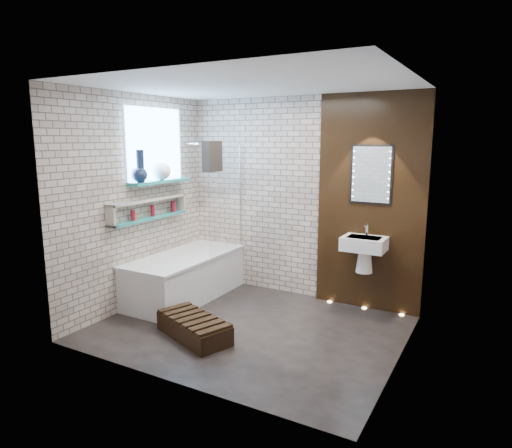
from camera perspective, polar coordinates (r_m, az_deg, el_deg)
The scene contains 15 objects.
ground at distance 5.13m, azimuth -0.83°, elevation -13.00°, with size 3.20×3.20×0.00m, color black.
room_shell at distance 4.76m, azimuth -0.88°, elevation 1.48°, with size 3.24×3.20×2.60m.
walnut_panel at distance 5.57m, azimuth 14.29°, elevation 2.51°, with size 1.30×0.06×2.60m, color black.
clerestory_window at distance 5.91m, azimuth -12.62°, elevation 8.88°, with size 0.18×1.00×0.94m.
display_niche at distance 5.79m, azimuth -13.36°, elevation 1.85°, with size 0.14×1.30×0.26m.
bathtub at distance 6.03m, azimuth -8.89°, elevation -6.53°, with size 0.79×1.74×0.70m.
bath_screen at distance 5.96m, azimuth -3.87°, elevation 3.14°, with size 0.01×0.78×1.40m, color white.
towel at distance 5.67m, azimuth -5.55°, elevation 8.51°, with size 0.11×0.29×0.38m, color black.
shower_head at distance 6.20m, azimuth -7.04°, elevation 10.05°, with size 0.18×0.18×0.02m, color silver.
washbasin at distance 5.48m, azimuth 13.52°, elevation -3.04°, with size 0.50×0.36×0.58m.
led_mirror at distance 5.50m, azimuth 14.36°, elevation 6.07°, with size 0.50×0.02×0.70m.
walnut_step at distance 4.92m, azimuth -7.86°, elevation -12.92°, with size 0.89×0.40×0.20m, color black.
niche_bottles at distance 5.84m, azimuth -12.93°, elevation 1.61°, with size 0.06×0.81×0.15m.
sill_vases at distance 5.76m, azimuth -12.97°, elevation 6.51°, with size 0.22×0.60×0.39m.
floor_uplights at distance 5.83m, azimuth 13.52°, elevation -10.28°, with size 0.96×0.06×0.01m.
Camera 1 is at (2.34, -4.07, 2.06)m, focal length 31.65 mm.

